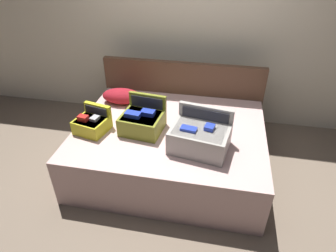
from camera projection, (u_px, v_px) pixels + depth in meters
ground_plane at (163, 190)px, 3.13m from camera, size 12.00×12.00×0.00m
back_wall at (188, 25)px, 3.76m from camera, size 8.00×0.10×2.60m
bed at (170, 148)px, 3.31m from camera, size 2.00×1.57×0.54m
headboard at (182, 97)px, 3.87m from camera, size 2.04×0.08×0.96m
hard_case_large at (200, 136)px, 2.79m from camera, size 0.60×0.50×0.37m
hard_case_medium at (142, 120)px, 3.06m from camera, size 0.45×0.43×0.34m
hard_case_small at (92, 123)px, 3.07m from camera, size 0.37×0.36×0.25m
pillow_near_headboard at (122, 96)px, 3.57m from camera, size 0.49×0.29×0.18m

